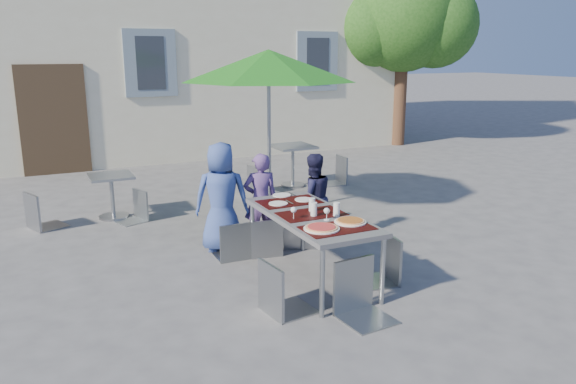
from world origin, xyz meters
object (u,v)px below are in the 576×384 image
pizza_near_left (322,228)px  cafe_table_0 (112,191)px  pizza_near_right (350,221)px  bg_chair_r_1 (337,153)px  chair_2 (300,205)px  cafe_table_1 (293,158)px  chair_3 (280,257)px  chair_0 (233,218)px  chair_5 (361,255)px  bg_chair_r_0 (134,188)px  dining_table (311,219)px  patio_umbrella (269,67)px  chair_4 (384,232)px  child_1 (261,200)px  bg_chair_l_0 (37,188)px  child_0 (222,197)px  bg_chair_l_1 (259,163)px  child_2 (312,198)px  chair_1 (265,215)px

pizza_near_left → cafe_table_0: 4.16m
pizza_near_right → bg_chair_r_1: (2.37, 4.30, -0.18)m
pizza_near_left → chair_2: bearing=70.9°
cafe_table_0 → cafe_table_1: size_ratio=0.86×
chair_3 → chair_0: bearing=86.4°
chair_5 → bg_chair_r_0: 4.26m
chair_0 → chair_2: size_ratio=0.92×
dining_table → patio_umbrella: 3.02m
chair_2 → chair_4: (0.32, -1.39, 0.01)m
child_1 → bg_chair_r_1: size_ratio=1.22×
dining_table → cafe_table_1: 4.39m
pizza_near_left → bg_chair_l_0: (-2.45, 3.78, -0.18)m
child_0 → dining_table: bearing=134.5°
dining_table → bg_chair_r_1: 4.64m
chair_2 → bg_chair_l_1: size_ratio=1.02×
chair_2 → chair_4: 1.43m
bg_chair_l_0 → bg_chair_r_1: bearing=6.5°
pizza_near_left → child_1: (0.10, 1.79, -0.16)m
cafe_table_1 → chair_3: bearing=-117.3°
child_1 → child_2: 0.70m
child_0 → bg_chair_r_0: (-0.76, 1.75, -0.19)m
chair_3 → chair_4: 1.35m
child_2 → bg_chair_r_0: (-1.95, 1.92, -0.09)m
pizza_near_left → chair_2: size_ratio=0.37×
pizza_near_right → dining_table: bearing=114.5°
patio_umbrella → dining_table: bearing=-103.6°
patio_umbrella → chair_1: bearing=-115.4°
chair_5 → chair_2: bearing=79.9°
bg_chair_l_0 → bg_chair_r_0: size_ratio=1.17×
bg_chair_l_0 → child_0: bearing=-43.5°
chair_5 → chair_4: bearing=41.2°
dining_table → chair_2: size_ratio=1.93×
pizza_near_right → chair_4: (0.47, 0.06, -0.20)m
bg_chair_r_1 → child_1: bearing=-135.6°
chair_0 → chair_1: (0.40, -0.05, 0.01)m
child_1 → bg_chair_r_1: bearing=-124.4°
chair_5 → bg_chair_r_1: (2.57, 4.83, -0.02)m
chair_1 → pizza_near_left: bearing=-90.2°
child_0 → chair_1: 0.60m
chair_0 → child_0: bearing=91.5°
pizza_near_right → cafe_table_1: pizza_near_right is taller
chair_1 → bg_chair_r_0: size_ratio=1.05×
child_0 → cafe_table_1: bearing=-109.3°
bg_chair_l_0 → pizza_near_left: bearing=-57.0°
bg_chair_l_0 → bg_chair_r_1: size_ratio=1.00×
dining_table → bg_chair_r_0: size_ratio=2.16×
bg_chair_r_0 → chair_2: bearing=-50.9°
child_0 → chair_5: size_ratio=1.34×
pizza_near_right → chair_1: 1.43m
child_1 → cafe_table_1: 3.30m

